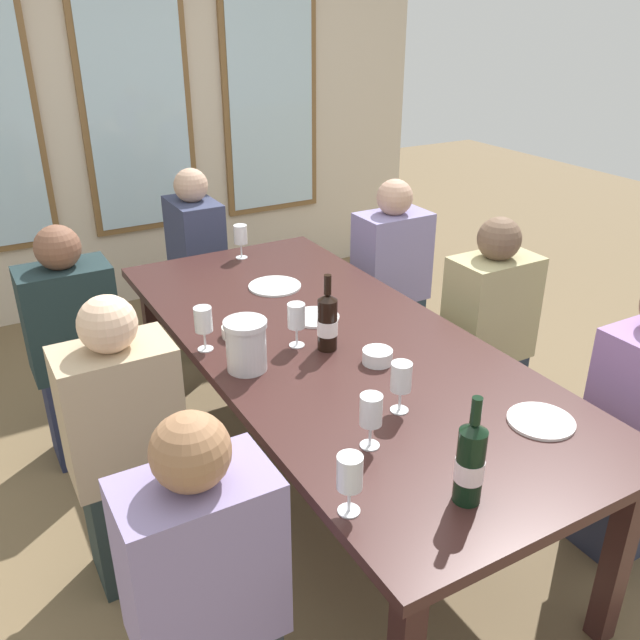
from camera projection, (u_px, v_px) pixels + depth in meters
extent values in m
plane|color=brown|center=(330.00, 490.00, 2.94)|extent=(12.00, 12.00, 0.00)
cube|color=beige|center=(132.00, 85.00, 4.29)|extent=(4.22, 0.06, 2.90)
cube|color=brown|center=(134.00, 86.00, 4.25)|extent=(0.72, 0.03, 1.88)
cube|color=silver|center=(135.00, 86.00, 4.24)|extent=(0.64, 0.01, 1.80)
cube|color=brown|center=(270.00, 78.00, 4.68)|extent=(0.72, 0.03, 1.88)
cube|color=silver|center=(271.00, 78.00, 4.67)|extent=(0.64, 0.01, 1.80)
cube|color=#381D1B|center=(331.00, 345.00, 2.64)|extent=(1.02, 2.36, 0.04)
cube|color=#381D1B|center=(617.00, 556.00, 2.13)|extent=(0.07, 0.07, 0.70)
cube|color=#381D1B|center=(154.00, 342.00, 3.46)|extent=(0.07, 0.07, 0.70)
cube|color=#381D1B|center=(297.00, 309.00, 3.83)|extent=(0.07, 0.07, 0.70)
cylinder|color=white|center=(315.00, 317.00, 2.81)|extent=(0.20, 0.20, 0.01)
cylinder|color=white|center=(541.00, 421.00, 2.11)|extent=(0.21, 0.21, 0.01)
cylinder|color=white|center=(275.00, 286.00, 3.11)|extent=(0.24, 0.24, 0.01)
cylinder|color=silver|center=(246.00, 348.00, 2.39)|extent=(0.14, 0.14, 0.17)
cylinder|color=silver|center=(245.00, 324.00, 2.35)|extent=(0.16, 0.16, 0.02)
cylinder|color=black|center=(470.00, 466.00, 1.74)|extent=(0.08, 0.07, 0.22)
cone|color=black|center=(474.00, 427.00, 1.69)|extent=(0.08, 0.07, 0.02)
cylinder|color=black|center=(476.00, 411.00, 1.67)|extent=(0.03, 0.03, 0.08)
cylinder|color=white|center=(469.00, 470.00, 1.75)|extent=(0.08, 0.08, 0.06)
cylinder|color=black|center=(327.00, 325.00, 2.52)|extent=(0.08, 0.08, 0.20)
cone|color=black|center=(328.00, 297.00, 2.47)|extent=(0.08, 0.08, 0.02)
cylinder|color=black|center=(328.00, 285.00, 2.45)|extent=(0.03, 0.03, 0.08)
cylinder|color=white|center=(327.00, 327.00, 2.52)|extent=(0.08, 0.08, 0.06)
cylinder|color=white|center=(377.00, 356.00, 2.45)|extent=(0.11, 0.11, 0.05)
cylinder|color=white|center=(238.00, 331.00, 2.65)|extent=(0.13, 0.13, 0.04)
cylinder|color=white|center=(370.00, 445.00, 2.00)|extent=(0.06, 0.06, 0.00)
cylinder|color=white|center=(370.00, 434.00, 1.99)|extent=(0.01, 0.01, 0.07)
cylinder|color=white|center=(371.00, 410.00, 1.95)|extent=(0.07, 0.07, 0.09)
cylinder|color=#590C19|center=(371.00, 418.00, 1.96)|extent=(0.06, 0.06, 0.04)
cylinder|color=white|center=(206.00, 349.00, 2.56)|extent=(0.06, 0.06, 0.00)
cylinder|color=white|center=(205.00, 340.00, 2.54)|extent=(0.01, 0.01, 0.07)
cylinder|color=white|center=(203.00, 319.00, 2.50)|extent=(0.07, 0.07, 0.09)
cylinder|color=maroon|center=(204.00, 326.00, 2.52)|extent=(0.06, 0.06, 0.03)
cylinder|color=white|center=(399.00, 410.00, 2.18)|extent=(0.06, 0.06, 0.00)
cylinder|color=white|center=(400.00, 400.00, 2.16)|extent=(0.01, 0.01, 0.07)
cylinder|color=white|center=(401.00, 377.00, 2.12)|extent=(0.07, 0.07, 0.09)
cylinder|color=maroon|center=(401.00, 384.00, 2.13)|extent=(0.06, 0.06, 0.03)
cylinder|color=white|center=(297.00, 345.00, 2.58)|extent=(0.06, 0.06, 0.00)
cylinder|color=white|center=(297.00, 336.00, 2.57)|extent=(0.01, 0.01, 0.07)
cylinder|color=white|center=(296.00, 316.00, 2.53)|extent=(0.07, 0.07, 0.09)
cylinder|color=white|center=(242.00, 257.00, 3.46)|extent=(0.06, 0.06, 0.00)
cylinder|color=white|center=(241.00, 250.00, 3.45)|extent=(0.01, 0.01, 0.07)
cylinder|color=white|center=(240.00, 234.00, 3.41)|extent=(0.07, 0.07, 0.09)
cylinder|color=#590C19|center=(241.00, 240.00, 3.42)|extent=(0.06, 0.06, 0.03)
cylinder|color=white|center=(349.00, 511.00, 1.75)|extent=(0.06, 0.06, 0.00)
cylinder|color=white|center=(349.00, 499.00, 1.73)|extent=(0.01, 0.01, 0.07)
cylinder|color=white|center=(350.00, 472.00, 1.69)|extent=(0.07, 0.07, 0.09)
cube|color=#24302E|center=(137.00, 518.00, 2.46)|extent=(0.32, 0.24, 0.45)
cube|color=tan|center=(121.00, 411.00, 2.26)|extent=(0.38, 0.24, 0.48)
sphere|color=beige|center=(107.00, 324.00, 2.12)|extent=(0.19, 0.19, 0.19)
cube|color=#26303C|center=(480.00, 396.00, 3.22)|extent=(0.32, 0.24, 0.45)
cube|color=tan|center=(491.00, 308.00, 3.02)|extent=(0.38, 0.24, 0.48)
sphere|color=brown|center=(499.00, 239.00, 2.88)|extent=(0.19, 0.19, 0.19)
cube|color=#8A7AAA|center=(201.00, 559.00, 1.66)|extent=(0.38, 0.24, 0.48)
sphere|color=#9D6E4B|center=(190.00, 452.00, 1.52)|extent=(0.19, 0.19, 0.19)
cube|color=#2A2F44|center=(624.00, 494.00, 2.59)|extent=(0.32, 0.24, 0.45)
cube|color=#222742|center=(86.00, 409.00, 3.12)|extent=(0.32, 0.24, 0.45)
cube|color=#1C2C2F|center=(70.00, 319.00, 2.92)|extent=(0.38, 0.24, 0.48)
sphere|color=brown|center=(58.00, 248.00, 2.78)|extent=(0.19, 0.19, 0.19)
cube|color=#263543|center=(388.00, 334.00, 3.82)|extent=(0.32, 0.24, 0.45)
cube|color=#857BB1|center=(392.00, 257.00, 3.62)|extent=(0.38, 0.24, 0.48)
sphere|color=tan|center=(395.00, 197.00, 3.48)|extent=(0.19, 0.19, 0.19)
cube|color=#363A31|center=(202.00, 315.00, 4.05)|extent=(0.24, 0.32, 0.45)
cube|color=#353C5B|center=(196.00, 242.00, 3.85)|extent=(0.24, 0.38, 0.48)
sphere|color=tan|center=(191.00, 185.00, 3.71)|extent=(0.19, 0.19, 0.19)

